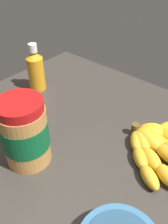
{
  "coord_description": "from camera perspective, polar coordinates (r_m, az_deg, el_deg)",
  "views": [
    {
      "loc": [
        -26.98,
        36.01,
        42.02
      ],
      "look_at": [
        3.34,
        0.71,
        5.49
      ],
      "focal_mm": 37.8,
      "sensor_mm": 36.0,
      "label": 1
    }
  ],
  "objects": [
    {
      "name": "honey_bottle",
      "position": [
        0.77,
        -11.59,
        9.91
      ],
      "size": [
        5.2,
        5.2,
        15.26
      ],
      "color": "orange",
      "rests_on": "ground_plane"
    },
    {
      "name": "ground_plane",
      "position": [
        0.63,
        2.74,
        -6.45
      ],
      "size": [
        82.54,
        63.07,
        4.47
      ],
      "primitive_type": "cube",
      "color": "#38332D"
    },
    {
      "name": "banana_bunch",
      "position": [
        0.59,
        19.28,
        -7.89
      ],
      "size": [
        22.6,
        27.87,
        3.72
      ],
      "color": "gold",
      "rests_on": "ground_plane"
    },
    {
      "name": "peanut_butter_jar",
      "position": [
        0.52,
        -14.14,
        -4.89
      ],
      "size": [
        10.19,
        10.19,
        15.95
      ],
      "color": "#BF8442",
      "rests_on": "ground_plane"
    }
  ]
}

